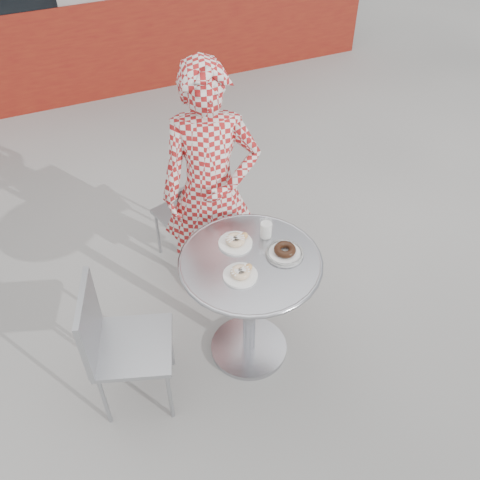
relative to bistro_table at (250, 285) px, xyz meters
name	(u,v)px	position (x,y,z in m)	size (l,w,h in m)	color
ground	(253,343)	(0.04, 0.03, -0.60)	(60.00, 60.00, 0.00)	#A9A6A1
bistro_table	(250,285)	(0.00, 0.00, 0.00)	(0.78, 0.78, 0.79)	#B5B5BA
chair_far	(189,231)	(-0.05, 0.95, -0.36)	(0.46, 0.46, 0.78)	#9A9DA1
chair_left	(135,365)	(-0.71, -0.02, -0.33)	(0.52, 0.52, 0.86)	#9A9DA1
seated_person	(211,191)	(0.01, 0.61, 0.23)	(0.60, 0.39, 1.65)	maroon
plate_far	(236,241)	(-0.02, 0.15, 0.21)	(0.19, 0.19, 0.05)	white
plate_near	(241,273)	(-0.09, -0.08, 0.21)	(0.18, 0.18, 0.05)	white
plate_checker	(285,252)	(0.19, -0.03, 0.21)	(0.21, 0.21, 0.05)	white
milk_cup	(266,229)	(0.16, 0.14, 0.25)	(0.07, 0.07, 0.11)	white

